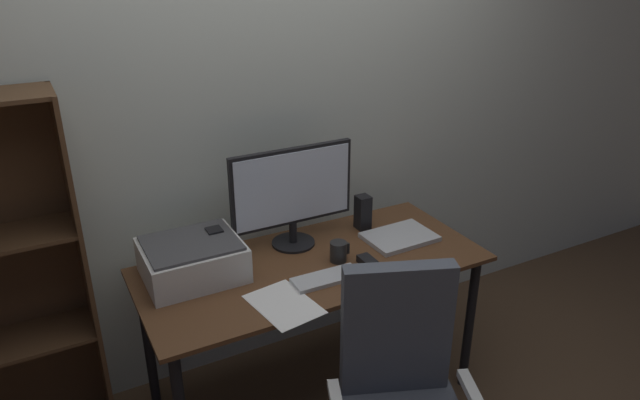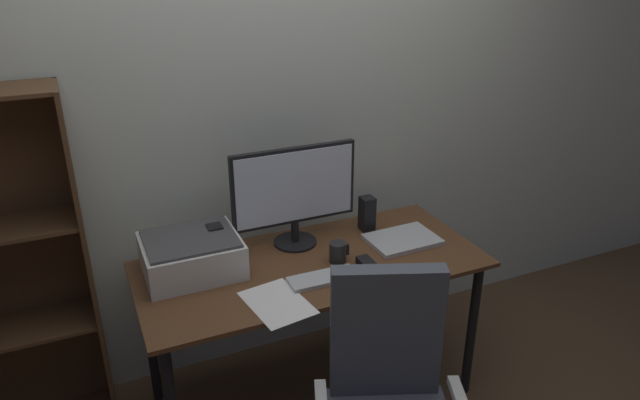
{
  "view_description": "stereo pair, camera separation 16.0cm",
  "coord_description": "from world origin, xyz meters",
  "px_view_note": "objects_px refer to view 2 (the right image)",
  "views": [
    {
      "loc": [
        -1.01,
        -1.97,
        2.02
      ],
      "look_at": [
        0.06,
        0.04,
        1.01
      ],
      "focal_mm": 32.66,
      "sensor_mm": 36.0,
      "label": 1
    },
    {
      "loc": [
        -0.87,
        -2.04,
        2.02
      ],
      "look_at": [
        0.06,
        0.04,
        1.01
      ],
      "focal_mm": 32.66,
      "sensor_mm": 36.0,
      "label": 2
    }
  ],
  "objects_px": {
    "coffee_mug": "(338,252)",
    "keyboard": "(323,278)",
    "monitor": "(294,190)",
    "speaker_right": "(367,214)",
    "desk": "(312,280)",
    "speaker_left": "(216,243)",
    "laptop": "(402,240)",
    "mouse": "(366,263)",
    "printer": "(192,255)"
  },
  "relations": [
    {
      "from": "printer",
      "to": "keyboard",
      "type": "bearing_deg",
      "value": -31.42
    },
    {
      "from": "desk",
      "to": "speaker_right",
      "type": "xyz_separation_m",
      "value": [
        0.37,
        0.19,
        0.17
      ]
    },
    {
      "from": "speaker_left",
      "to": "mouse",
      "type": "bearing_deg",
      "value": -28.52
    },
    {
      "from": "laptop",
      "to": "speaker_left",
      "type": "xyz_separation_m",
      "value": [
        -0.84,
        0.18,
        0.07
      ]
    },
    {
      "from": "monitor",
      "to": "mouse",
      "type": "relative_size",
      "value": 6.07
    },
    {
      "from": "desk",
      "to": "coffee_mug",
      "type": "relative_size",
      "value": 16.53
    },
    {
      "from": "coffee_mug",
      "to": "monitor",
      "type": "bearing_deg",
      "value": 115.32
    },
    {
      "from": "coffee_mug",
      "to": "speaker_left",
      "type": "bearing_deg",
      "value": 155.06
    },
    {
      "from": "monitor",
      "to": "mouse",
      "type": "bearing_deg",
      "value": -57.59
    },
    {
      "from": "mouse",
      "to": "keyboard",
      "type": "bearing_deg",
      "value": -172.37
    },
    {
      "from": "desk",
      "to": "laptop",
      "type": "bearing_deg",
      "value": 0.7
    },
    {
      "from": "coffee_mug",
      "to": "speaker_right",
      "type": "distance_m",
      "value": 0.35
    },
    {
      "from": "speaker_right",
      "to": "printer",
      "type": "xyz_separation_m",
      "value": [
        -0.86,
        -0.05,
        -0.0
      ]
    },
    {
      "from": "monitor",
      "to": "speaker_left",
      "type": "bearing_deg",
      "value": -178.8
    },
    {
      "from": "keyboard",
      "to": "printer",
      "type": "distance_m",
      "value": 0.56
    },
    {
      "from": "monitor",
      "to": "laptop",
      "type": "distance_m",
      "value": 0.57
    },
    {
      "from": "desk",
      "to": "laptop",
      "type": "xyz_separation_m",
      "value": [
        0.46,
        0.01,
        0.1
      ]
    },
    {
      "from": "speaker_left",
      "to": "speaker_right",
      "type": "relative_size",
      "value": 1.0
    },
    {
      "from": "desk",
      "to": "coffee_mug",
      "type": "xyz_separation_m",
      "value": [
        0.11,
        -0.04,
        0.14
      ]
    },
    {
      "from": "keyboard",
      "to": "laptop",
      "type": "xyz_separation_m",
      "value": [
        0.48,
        0.16,
        0.0
      ]
    },
    {
      "from": "monitor",
      "to": "laptop",
      "type": "xyz_separation_m",
      "value": [
        0.47,
        -0.19,
        -0.26
      ]
    },
    {
      "from": "laptop",
      "to": "monitor",
      "type": "bearing_deg",
      "value": 156.34
    },
    {
      "from": "monitor",
      "to": "speaker_right",
      "type": "bearing_deg",
      "value": -1.2
    },
    {
      "from": "desk",
      "to": "keyboard",
      "type": "height_order",
      "value": "keyboard"
    },
    {
      "from": "laptop",
      "to": "speaker_right",
      "type": "bearing_deg",
      "value": 115.62
    },
    {
      "from": "keyboard",
      "to": "speaker_right",
      "type": "bearing_deg",
      "value": 42.67
    },
    {
      "from": "desk",
      "to": "keyboard",
      "type": "relative_size",
      "value": 5.21
    },
    {
      "from": "desk",
      "to": "speaker_left",
      "type": "xyz_separation_m",
      "value": [
        -0.37,
        0.19,
        0.17
      ]
    },
    {
      "from": "desk",
      "to": "speaker_left",
      "type": "distance_m",
      "value": 0.45
    },
    {
      "from": "coffee_mug",
      "to": "laptop",
      "type": "xyz_separation_m",
      "value": [
        0.36,
        0.04,
        -0.03
      ]
    },
    {
      "from": "coffee_mug",
      "to": "keyboard",
      "type": "bearing_deg",
      "value": -136.63
    },
    {
      "from": "desk",
      "to": "printer",
      "type": "distance_m",
      "value": 0.54
    },
    {
      "from": "coffee_mug",
      "to": "desk",
      "type": "bearing_deg",
      "value": 161.36
    },
    {
      "from": "coffee_mug",
      "to": "speaker_right",
      "type": "height_order",
      "value": "speaker_right"
    },
    {
      "from": "speaker_left",
      "to": "keyboard",
      "type": "bearing_deg",
      "value": -43.52
    },
    {
      "from": "keyboard",
      "to": "coffee_mug",
      "type": "height_order",
      "value": "coffee_mug"
    },
    {
      "from": "coffee_mug",
      "to": "speaker_left",
      "type": "xyz_separation_m",
      "value": [
        -0.48,
        0.22,
        0.04
      ]
    },
    {
      "from": "mouse",
      "to": "speaker_left",
      "type": "distance_m",
      "value": 0.66
    },
    {
      "from": "monitor",
      "to": "coffee_mug",
      "type": "xyz_separation_m",
      "value": [
        0.11,
        -0.23,
        -0.22
      ]
    },
    {
      "from": "mouse",
      "to": "printer",
      "type": "distance_m",
      "value": 0.75
    },
    {
      "from": "keyboard",
      "to": "speaker_left",
      "type": "distance_m",
      "value": 0.5
    },
    {
      "from": "coffee_mug",
      "to": "speaker_right",
      "type": "xyz_separation_m",
      "value": [
        0.26,
        0.22,
        0.04
      ]
    },
    {
      "from": "mouse",
      "to": "printer",
      "type": "height_order",
      "value": "printer"
    },
    {
      "from": "monitor",
      "to": "desk",
      "type": "bearing_deg",
      "value": -89.54
    },
    {
      "from": "keyboard",
      "to": "speaker_right",
      "type": "height_order",
      "value": "speaker_right"
    },
    {
      "from": "keyboard",
      "to": "speaker_left",
      "type": "xyz_separation_m",
      "value": [
        -0.36,
        0.34,
        0.08
      ]
    },
    {
      "from": "keyboard",
      "to": "speaker_left",
      "type": "relative_size",
      "value": 1.71
    },
    {
      "from": "coffee_mug",
      "to": "speaker_left",
      "type": "relative_size",
      "value": 0.54
    },
    {
      "from": "monitor",
      "to": "keyboard",
      "type": "xyz_separation_m",
      "value": [
        -0.01,
        -0.35,
        -0.26
      ]
    },
    {
      "from": "laptop",
      "to": "printer",
      "type": "distance_m",
      "value": 0.97
    }
  ]
}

